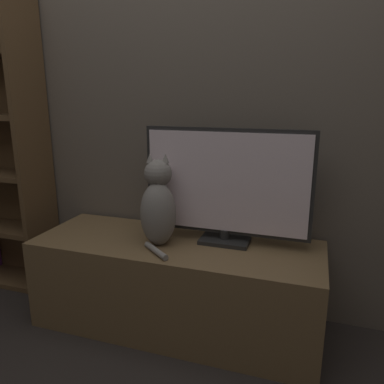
{
  "coord_description": "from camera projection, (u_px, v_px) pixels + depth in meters",
  "views": [
    {
      "loc": [
        0.63,
        -0.71,
        1.18
      ],
      "look_at": [
        0.08,
        0.94,
        0.73
      ],
      "focal_mm": 35.0,
      "sensor_mm": 36.0,
      "label": 1
    }
  ],
  "objects": [
    {
      "name": "wall_back",
      "position": [
        195.0,
        70.0,
        1.94
      ],
      "size": [
        4.8,
        0.05,
        2.6
      ],
      "color": "#60564C",
      "rests_on": "ground_plane"
    },
    {
      "name": "tv_stand",
      "position": [
        176.0,
        284.0,
        1.93
      ],
      "size": [
        1.44,
        0.51,
        0.46
      ],
      "color": "brown",
      "rests_on": "ground_plane"
    },
    {
      "name": "tv",
      "position": [
        226.0,
        185.0,
        1.8
      ],
      "size": [
        0.82,
        0.15,
        0.57
      ],
      "color": "black",
      "rests_on": "tv_stand"
    },
    {
      "name": "cat",
      "position": [
        158.0,
        206.0,
        1.8
      ],
      "size": [
        0.22,
        0.29,
        0.45
      ],
      "rotation": [
        0.0,
        0.0,
        0.29
      ],
      "color": "gray",
      "rests_on": "tv_stand"
    }
  ]
}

